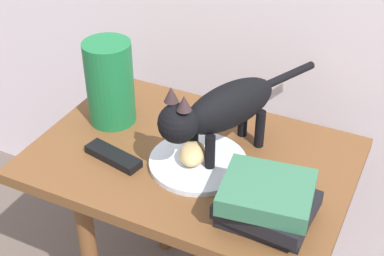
{
  "coord_description": "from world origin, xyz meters",
  "views": [
    {
      "loc": [
        0.47,
        -0.96,
        1.41
      ],
      "look_at": [
        0.0,
        0.0,
        0.66
      ],
      "focal_mm": 52.04,
      "sensor_mm": 36.0,
      "label": 1
    }
  ],
  "objects": [
    {
      "name": "side_table",
      "position": [
        0.0,
        0.0,
        0.49
      ],
      "size": [
        0.76,
        0.52,
        0.58
      ],
      "color": "brown",
      "rests_on": "ground"
    },
    {
      "name": "cat",
      "position": [
        0.06,
        0.03,
        0.72
      ],
      "size": [
        0.24,
        0.44,
        0.23
      ],
      "color": "black",
      "rests_on": "side_table"
    },
    {
      "name": "bread_roll",
      "position": [
        0.02,
        -0.04,
        0.62
      ],
      "size": [
        0.08,
        0.09,
        0.05
      ],
      "primitive_type": "ellipsoid",
      "rotation": [
        0.0,
        0.0,
        1.84
      ],
      "color": "#E0BC7A",
      "rests_on": "plate"
    },
    {
      "name": "green_vase",
      "position": [
        -0.26,
        0.05,
        0.7
      ],
      "size": [
        0.12,
        0.12,
        0.22
      ],
      "primitive_type": "cylinder",
      "color": "#196B38",
      "rests_on": "side_table"
    },
    {
      "name": "tv_remote",
      "position": [
        -0.16,
        -0.1,
        0.59
      ],
      "size": [
        0.16,
        0.07,
        0.02
      ],
      "primitive_type": "cube",
      "rotation": [
        0.0,
        0.0,
        -0.2
      ],
      "color": "black",
      "rests_on": "side_table"
    },
    {
      "name": "plate",
      "position": [
        0.03,
        -0.03,
        0.59
      ],
      "size": [
        0.23,
        0.23,
        0.01
      ],
      "primitive_type": "cylinder",
      "color": "silver",
      "rests_on": "side_table"
    },
    {
      "name": "book_stack",
      "position": [
        0.23,
        -0.13,
        0.63
      ],
      "size": [
        0.2,
        0.18,
        0.1
      ],
      "color": "black",
      "rests_on": "side_table"
    }
  ]
}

